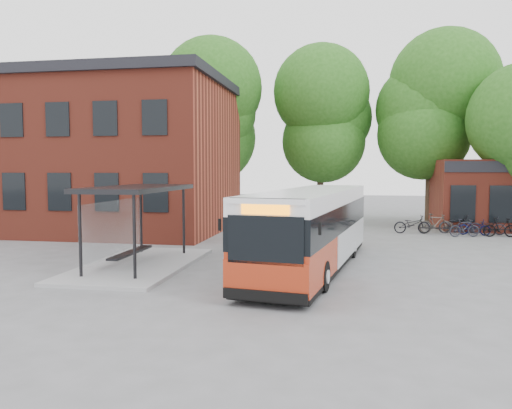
% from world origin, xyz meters
% --- Properties ---
extents(ground, '(100.00, 100.00, 0.00)m').
position_xyz_m(ground, '(0.00, 0.00, 0.00)').
color(ground, '#5E5E60').
extents(station_building, '(18.40, 10.40, 8.50)m').
position_xyz_m(station_building, '(-13.00, 9.00, 4.25)').
color(station_building, maroon).
rests_on(station_building, ground).
extents(bus_shelter, '(3.60, 7.00, 2.90)m').
position_xyz_m(bus_shelter, '(-4.50, -1.00, 1.45)').
color(bus_shelter, black).
rests_on(bus_shelter, ground).
extents(bike_rail, '(5.20, 0.10, 0.38)m').
position_xyz_m(bike_rail, '(9.28, 10.00, 0.19)').
color(bike_rail, black).
rests_on(bike_rail, ground).
extents(tree_0, '(7.92, 7.92, 11.00)m').
position_xyz_m(tree_0, '(-6.00, 16.00, 5.50)').
color(tree_0, '#225717').
rests_on(tree_0, ground).
extents(tree_1, '(7.92, 7.92, 10.40)m').
position_xyz_m(tree_1, '(1.00, 17.00, 5.20)').
color(tree_1, '#225717').
rests_on(tree_1, ground).
extents(tree_2, '(7.92, 7.92, 11.00)m').
position_xyz_m(tree_2, '(8.00, 16.00, 5.50)').
color(tree_2, '#225717').
rests_on(tree_2, ground).
extents(city_bus, '(3.92, 11.08, 2.76)m').
position_xyz_m(city_bus, '(1.61, -0.29, 1.38)').
color(city_bus, '#A62C13').
rests_on(city_bus, ground).
extents(bicycle_0, '(1.95, 0.83, 1.00)m').
position_xyz_m(bicycle_0, '(6.28, 10.27, 0.50)').
color(bicycle_0, black).
rests_on(bicycle_0, ground).
extents(bicycle_1, '(1.82, 0.68, 1.07)m').
position_xyz_m(bicycle_1, '(7.56, 10.57, 0.53)').
color(bicycle_1, '#3D3832').
rests_on(bicycle_1, ground).
extents(bicycle_2, '(1.99, 1.02, 1.00)m').
position_xyz_m(bicycle_2, '(8.63, 10.75, 0.50)').
color(bicycle_2, black).
rests_on(bicycle_2, ground).
extents(bicycle_3, '(1.60, 0.73, 0.93)m').
position_xyz_m(bicycle_3, '(8.75, 9.30, 0.47)').
color(bicycle_3, '#22242C').
rests_on(bicycle_3, ground).
extents(bicycle_4, '(1.69, 0.92, 0.84)m').
position_xyz_m(bicycle_4, '(9.42, 10.15, 0.42)').
color(bicycle_4, '#060C3C').
rests_on(bicycle_4, ground).
extents(bicycle_5, '(1.66, 0.48, 1.00)m').
position_xyz_m(bicycle_5, '(10.53, 9.55, 0.50)').
color(bicycle_5, black).
rests_on(bicycle_5, ground).
extents(bicycle_6, '(1.87, 1.18, 0.93)m').
position_xyz_m(bicycle_6, '(10.20, 10.59, 0.46)').
color(bicycle_6, black).
rests_on(bicycle_6, ground).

